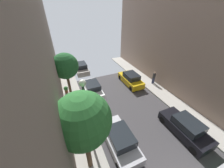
% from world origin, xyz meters
% --- Properties ---
extents(parked_car_left_2, '(1.78, 4.20, 1.57)m').
position_xyz_m(parked_car_left_2, '(-2.70, 4.87, 0.72)').
color(parked_car_left_2, silver).
rests_on(parked_car_left_2, ground).
extents(parked_car_left_3, '(1.78, 4.20, 1.57)m').
position_xyz_m(parked_car_left_3, '(-2.70, 12.21, 0.72)').
color(parked_car_left_3, white).
rests_on(parked_car_left_3, ground).
extents(parked_car_left_4, '(1.78, 4.20, 1.57)m').
position_xyz_m(parked_car_left_4, '(-2.70, 18.53, 0.72)').
color(parked_car_left_4, gray).
rests_on(parked_car_left_4, ground).
extents(parked_car_right_2, '(1.78, 4.20, 1.57)m').
position_xyz_m(parked_car_right_2, '(2.70, 3.73, 0.72)').
color(parked_car_right_2, black).
rests_on(parked_car_right_2, ground).
extents(parked_car_right_3, '(1.78, 4.20, 1.57)m').
position_xyz_m(parked_car_right_3, '(2.70, 12.38, 0.72)').
color(parked_car_right_3, gold).
rests_on(parked_car_right_3, ground).
extents(pedestrian, '(0.40, 0.36, 1.72)m').
position_xyz_m(pedestrian, '(5.45, 11.09, 1.07)').
color(pedestrian, '#2D334C').
rests_on(pedestrian, sidewalk_right).
extents(street_tree_0, '(2.95, 2.95, 5.76)m').
position_xyz_m(street_tree_0, '(-5.13, 4.34, 4.40)').
color(street_tree_0, brown).
rests_on(street_tree_0, sidewalk_left).
extents(street_tree_2, '(2.65, 2.65, 5.17)m').
position_xyz_m(street_tree_2, '(-5.16, 12.44, 3.97)').
color(street_tree_2, brown).
rests_on(street_tree_2, sidewalk_left).
extents(potted_plant_1, '(0.51, 0.51, 0.82)m').
position_xyz_m(potted_plant_1, '(-5.59, 13.55, 0.60)').
color(potted_plant_1, brown).
rests_on(potted_plant_1, sidewalk_left).
extents(lamp_post, '(0.44, 0.44, 5.41)m').
position_xyz_m(lamp_post, '(-4.60, 6.24, 3.72)').
color(lamp_post, '#333338').
rests_on(lamp_post, sidewalk_left).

